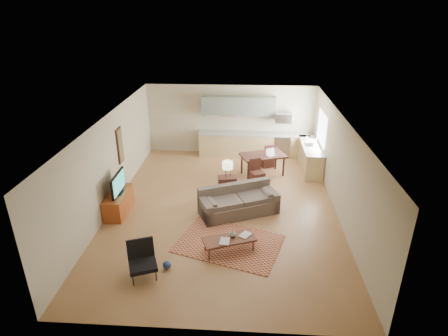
# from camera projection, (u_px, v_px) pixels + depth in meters

# --- Properties ---
(room) EXTENTS (9.00, 9.00, 9.00)m
(room) POSITION_uv_depth(u_px,v_px,m) (223.00, 166.00, 10.47)
(room) COLOR #95673E
(room) RESTS_ON ground
(kitchen_counter_back) EXTENTS (4.26, 0.64, 0.92)m
(kitchen_counter_back) POSITION_uv_depth(u_px,v_px,m) (253.00, 144.00, 14.59)
(kitchen_counter_back) COLOR tan
(kitchen_counter_back) RESTS_ON ground
(kitchen_counter_right) EXTENTS (0.64, 2.26, 0.92)m
(kitchen_counter_right) POSITION_uv_depth(u_px,v_px,m) (310.00, 157.00, 13.40)
(kitchen_counter_right) COLOR tan
(kitchen_counter_right) RESTS_ON ground
(kitchen_range) EXTENTS (0.62, 0.62, 0.90)m
(kitchen_range) POSITION_uv_depth(u_px,v_px,m) (281.00, 145.00, 14.54)
(kitchen_range) COLOR #A5A8AD
(kitchen_range) RESTS_ON ground
(kitchen_microwave) EXTENTS (0.62, 0.40, 0.35)m
(kitchen_microwave) POSITION_uv_depth(u_px,v_px,m) (283.00, 118.00, 14.11)
(kitchen_microwave) COLOR #A5A8AD
(kitchen_microwave) RESTS_ON room
(upper_cabinets) EXTENTS (2.80, 0.34, 0.70)m
(upper_cabinets) POSITION_uv_depth(u_px,v_px,m) (239.00, 106.00, 14.16)
(upper_cabinets) COLOR slate
(upper_cabinets) RESTS_ON room
(window_right) EXTENTS (0.02, 1.40, 1.05)m
(window_right) POSITION_uv_depth(u_px,v_px,m) (322.00, 128.00, 12.94)
(window_right) COLOR white
(window_right) RESTS_ON room
(wall_art_left) EXTENTS (0.06, 0.42, 1.10)m
(wall_art_left) POSITION_uv_depth(u_px,v_px,m) (120.00, 145.00, 11.39)
(wall_art_left) COLOR olive
(wall_art_left) RESTS_ON room
(triptych) EXTENTS (1.70, 0.04, 0.50)m
(triptych) POSITION_uv_depth(u_px,v_px,m) (228.00, 110.00, 14.39)
(triptych) COLOR beige
(triptych) RESTS_ON room
(rug) EXTENTS (2.91, 2.42, 0.02)m
(rug) POSITION_uv_depth(u_px,v_px,m) (229.00, 243.00, 9.38)
(rug) COLOR maroon
(rug) RESTS_ON floor
(sofa) EXTENTS (2.49, 1.83, 0.80)m
(sofa) POSITION_uv_depth(u_px,v_px,m) (239.00, 201.00, 10.58)
(sofa) COLOR brown
(sofa) RESTS_ON floor
(coffee_table) EXTENTS (1.36, 0.92, 0.38)m
(coffee_table) POSITION_uv_depth(u_px,v_px,m) (229.00, 245.00, 9.01)
(coffee_table) COLOR #52281C
(coffee_table) RESTS_ON floor
(book_a) EXTENTS (0.28, 0.34, 0.03)m
(book_a) POSITION_uv_depth(u_px,v_px,m) (220.00, 241.00, 8.82)
(book_a) COLOR #941406
(book_a) RESTS_ON coffee_table
(book_b) EXTENTS (0.50, 0.51, 0.02)m
(book_b) POSITION_uv_depth(u_px,v_px,m) (242.00, 233.00, 9.12)
(book_b) COLOR navy
(book_b) RESTS_ON coffee_table
(vase) EXTENTS (0.26, 0.26, 0.19)m
(vase) POSITION_uv_depth(u_px,v_px,m) (233.00, 233.00, 8.97)
(vase) COLOR black
(vase) RESTS_ON coffee_table
(armchair) EXTENTS (0.89, 0.89, 0.78)m
(armchair) POSITION_uv_depth(u_px,v_px,m) (142.00, 261.00, 8.12)
(armchair) COLOR black
(armchair) RESTS_ON floor
(tv_credenza) EXTENTS (0.51, 1.32, 0.61)m
(tv_credenza) POSITION_uv_depth(u_px,v_px,m) (119.00, 203.00, 10.69)
(tv_credenza) COLOR #8B3A15
(tv_credenza) RESTS_ON floor
(tv) EXTENTS (0.10, 1.01, 0.61)m
(tv) POSITION_uv_depth(u_px,v_px,m) (118.00, 184.00, 10.44)
(tv) COLOR black
(tv) RESTS_ON tv_credenza
(console_table) EXTENTS (0.62, 0.47, 0.65)m
(console_table) POSITION_uv_depth(u_px,v_px,m) (227.00, 186.00, 11.58)
(console_table) COLOR #351915
(console_table) RESTS_ON floor
(table_lamp) EXTENTS (0.38, 0.38, 0.52)m
(table_lamp) POSITION_uv_depth(u_px,v_px,m) (227.00, 169.00, 11.34)
(table_lamp) COLOR beige
(table_lamp) RESTS_ON console_table
(dining_table) EXTENTS (1.70, 1.33, 0.76)m
(dining_table) POSITION_uv_depth(u_px,v_px,m) (263.00, 165.00, 12.98)
(dining_table) COLOR #351915
(dining_table) RESTS_ON floor
(dining_chair_near) EXTENTS (0.56, 0.57, 0.86)m
(dining_chair_near) POSITION_uv_depth(u_px,v_px,m) (257.00, 172.00, 12.27)
(dining_chair_near) COLOR #351915
(dining_chair_near) RESTS_ON floor
(dining_chair_far) EXTENTS (0.56, 0.57, 0.89)m
(dining_chair_far) POSITION_uv_depth(u_px,v_px,m) (267.00, 155.00, 13.64)
(dining_chair_far) COLOR #351915
(dining_chair_far) RESTS_ON floor
(laptop) EXTENTS (0.40, 0.37, 0.24)m
(laptop) POSITION_uv_depth(u_px,v_px,m) (272.00, 153.00, 12.67)
(laptop) COLOR #A5A8AD
(laptop) RESTS_ON dining_table
(soap_bottle) EXTENTS (0.12, 0.12, 0.19)m
(soap_bottle) POSITION_uv_depth(u_px,v_px,m) (307.00, 138.00, 13.63)
(soap_bottle) COLOR beige
(soap_bottle) RESTS_ON kitchen_counter_right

